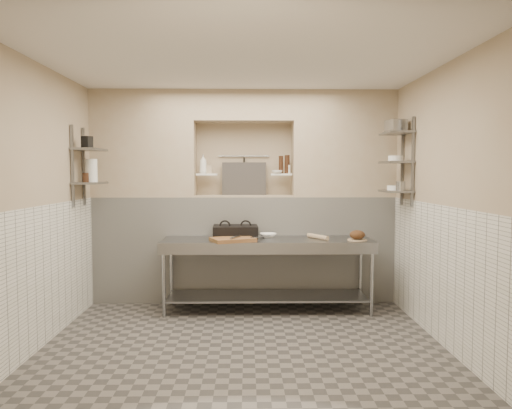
{
  "coord_description": "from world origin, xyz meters",
  "views": [
    {
      "loc": [
        0.04,
        -4.95,
        1.73
      ],
      "look_at": [
        0.14,
        0.9,
        1.35
      ],
      "focal_mm": 35.0,
      "sensor_mm": 36.0,
      "label": 1
    }
  ],
  "objects_px": {
    "bottle_soap": "(203,164)",
    "jug_left": "(91,170)",
    "bread_loaf": "(357,235)",
    "bowl_alcove": "(277,172)",
    "mixing_bowl": "(268,235)",
    "rolling_pin": "(318,237)",
    "panini_press": "(235,232)",
    "cutting_board": "(233,240)",
    "prep_table": "(267,260)"
  },
  "relations": [
    {
      "from": "rolling_pin",
      "to": "panini_press",
      "type": "bearing_deg",
      "value": 171.95
    },
    {
      "from": "panini_press",
      "to": "bread_loaf",
      "type": "xyz_separation_m",
      "value": [
        1.49,
        -0.28,
        -0.01
      ]
    },
    {
      "from": "bottle_soap",
      "to": "jug_left",
      "type": "distance_m",
      "value": 1.44
    },
    {
      "from": "bottle_soap",
      "to": "jug_left",
      "type": "relative_size",
      "value": 0.93
    },
    {
      "from": "bread_loaf",
      "to": "bowl_alcove",
      "type": "relative_size",
      "value": 1.33
    },
    {
      "from": "bottle_soap",
      "to": "rolling_pin",
      "type": "bearing_deg",
      "value": -20.39
    },
    {
      "from": "bread_loaf",
      "to": "jug_left",
      "type": "relative_size",
      "value": 0.67
    },
    {
      "from": "panini_press",
      "to": "jug_left",
      "type": "height_order",
      "value": "jug_left"
    },
    {
      "from": "prep_table",
      "to": "jug_left",
      "type": "xyz_separation_m",
      "value": [
        -2.13,
        -0.07,
        1.11
      ]
    },
    {
      "from": "panini_press",
      "to": "bottle_soap",
      "type": "distance_m",
      "value": 1.05
    },
    {
      "from": "rolling_pin",
      "to": "bread_loaf",
      "type": "bearing_deg",
      "value": -16.75
    },
    {
      "from": "cutting_board",
      "to": "bottle_soap",
      "type": "distance_m",
      "value": 1.25
    },
    {
      "from": "panini_press",
      "to": "mixing_bowl",
      "type": "distance_m",
      "value": 0.42
    },
    {
      "from": "bowl_alcove",
      "to": "cutting_board",
      "type": "bearing_deg",
      "value": -128.91
    },
    {
      "from": "prep_table",
      "to": "bread_loaf",
      "type": "distance_m",
      "value": 1.15
    },
    {
      "from": "bread_loaf",
      "to": "bottle_soap",
      "type": "height_order",
      "value": "bottle_soap"
    },
    {
      "from": "bowl_alcove",
      "to": "prep_table",
      "type": "bearing_deg",
      "value": -106.08
    },
    {
      "from": "prep_table",
      "to": "mixing_bowl",
      "type": "distance_m",
      "value": 0.33
    },
    {
      "from": "bowl_alcove",
      "to": "panini_press",
      "type": "bearing_deg",
      "value": -146.39
    },
    {
      "from": "cutting_board",
      "to": "bread_loaf",
      "type": "distance_m",
      "value": 1.52
    },
    {
      "from": "panini_press",
      "to": "rolling_pin",
      "type": "xyz_separation_m",
      "value": [
        1.03,
        -0.15,
        -0.05
      ]
    },
    {
      "from": "bread_loaf",
      "to": "bottle_soap",
      "type": "distance_m",
      "value": 2.23
    },
    {
      "from": "bottle_soap",
      "to": "mixing_bowl",
      "type": "bearing_deg",
      "value": -24.01
    },
    {
      "from": "jug_left",
      "to": "bowl_alcove",
      "type": "bearing_deg",
      "value": 14.55
    },
    {
      "from": "cutting_board",
      "to": "mixing_bowl",
      "type": "bearing_deg",
      "value": 39.55
    },
    {
      "from": "mixing_bowl",
      "to": "rolling_pin",
      "type": "xyz_separation_m",
      "value": [
        0.61,
        -0.16,
        0.0
      ]
    },
    {
      "from": "cutting_board",
      "to": "bowl_alcove",
      "type": "bearing_deg",
      "value": 51.09
    },
    {
      "from": "prep_table",
      "to": "cutting_board",
      "type": "distance_m",
      "value": 0.54
    },
    {
      "from": "mixing_bowl",
      "to": "bread_loaf",
      "type": "distance_m",
      "value": 1.12
    },
    {
      "from": "jug_left",
      "to": "bottle_soap",
      "type": "bearing_deg",
      "value": 25.84
    },
    {
      "from": "panini_press",
      "to": "bottle_soap",
      "type": "height_order",
      "value": "bottle_soap"
    },
    {
      "from": "mixing_bowl",
      "to": "bowl_alcove",
      "type": "xyz_separation_m",
      "value": [
        0.13,
        0.35,
        0.81
      ]
    },
    {
      "from": "panini_press",
      "to": "jug_left",
      "type": "bearing_deg",
      "value": -174.78
    },
    {
      "from": "cutting_board",
      "to": "jug_left",
      "type": "height_order",
      "value": "jug_left"
    },
    {
      "from": "bread_loaf",
      "to": "bowl_alcove",
      "type": "height_order",
      "value": "bowl_alcove"
    },
    {
      "from": "panini_press",
      "to": "prep_table",
      "type": "bearing_deg",
      "value": -23.64
    },
    {
      "from": "cutting_board",
      "to": "bowl_alcove",
      "type": "relative_size",
      "value": 3.54
    },
    {
      "from": "prep_table",
      "to": "rolling_pin",
      "type": "relative_size",
      "value": 6.97
    },
    {
      "from": "cutting_board",
      "to": "jug_left",
      "type": "distance_m",
      "value": 1.9
    },
    {
      "from": "mixing_bowl",
      "to": "rolling_pin",
      "type": "bearing_deg",
      "value": -15.04
    },
    {
      "from": "bread_loaf",
      "to": "bowl_alcove",
      "type": "distance_m",
      "value": 1.38
    },
    {
      "from": "cutting_board",
      "to": "rolling_pin",
      "type": "bearing_deg",
      "value": 10.72
    },
    {
      "from": "panini_press",
      "to": "mixing_bowl",
      "type": "xyz_separation_m",
      "value": [
        0.42,
        0.02,
        -0.05
      ]
    },
    {
      "from": "rolling_pin",
      "to": "jug_left",
      "type": "bearing_deg",
      "value": -178.32
    },
    {
      "from": "mixing_bowl",
      "to": "bottle_soap",
      "type": "xyz_separation_m",
      "value": [
        -0.85,
        0.38,
        0.91
      ]
    },
    {
      "from": "panini_press",
      "to": "jug_left",
      "type": "xyz_separation_m",
      "value": [
        -1.73,
        -0.23,
        0.77
      ]
    },
    {
      "from": "panini_press",
      "to": "mixing_bowl",
      "type": "height_order",
      "value": "panini_press"
    },
    {
      "from": "prep_table",
      "to": "jug_left",
      "type": "bearing_deg",
      "value": -178.13
    },
    {
      "from": "cutting_board",
      "to": "mixing_bowl",
      "type": "distance_m",
      "value": 0.57
    },
    {
      "from": "panini_press",
      "to": "bottle_soap",
      "type": "bearing_deg",
      "value": 135.39
    }
  ]
}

